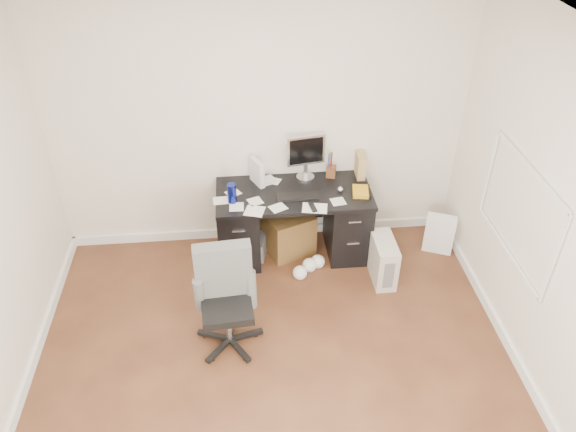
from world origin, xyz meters
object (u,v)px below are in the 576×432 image
lcd_monitor (306,157)px  pc_tower (383,260)px  keyboard (298,196)px  office_chair (227,303)px  wicker_basket (287,231)px  desk (294,221)px

lcd_monitor → pc_tower: 1.25m
keyboard → office_chair: office_chair is taller
lcd_monitor → office_chair: (-0.81, -1.41, -0.51)m
pc_tower → wicker_basket: 1.03m
keyboard → wicker_basket: size_ratio=0.89×
keyboard → desk: bearing=106.3°
desk → wicker_basket: 0.20m
office_chair → lcd_monitor: bearing=56.0°
lcd_monitor → desk: bearing=-129.0°
lcd_monitor → office_chair: bearing=-129.3°
keyboard → office_chair: bearing=-122.9°
desk → office_chair: 1.35m
desk → keyboard: bearing=-74.1°
desk → keyboard: size_ratio=3.77×
office_chair → wicker_basket: size_ratio=2.13×
lcd_monitor → wicker_basket: (-0.20, -0.17, -0.77)m
desk → wicker_basket: size_ratio=3.36×
desk → office_chair: (-0.67, -1.17, 0.08)m
keyboard → office_chair: size_ratio=0.42×
keyboard → pc_tower: 1.03m
office_chair → pc_tower: (1.49, 0.70, -0.25)m
desk → keyboard: keyboard is taller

